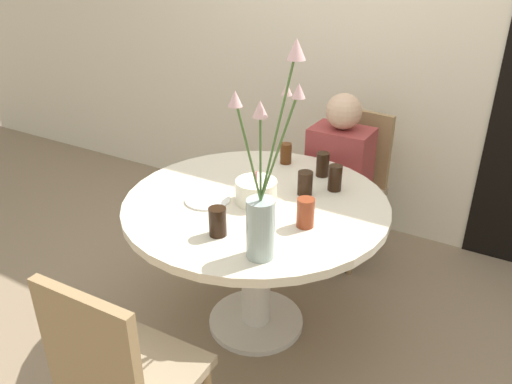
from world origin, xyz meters
name	(u,v)px	position (x,y,z in m)	size (l,w,h in m)	color
ground_plane	(256,323)	(0.00, 0.00, 0.00)	(16.00, 16.00, 0.00)	#89755B
wall_back	(366,32)	(0.00, 1.33, 1.30)	(8.00, 0.05, 2.60)	beige
dining_table	(256,226)	(0.00, 0.00, 0.58)	(1.22, 1.22, 0.73)	beige
chair_right_flank	(351,177)	(0.13, 0.93, 0.50)	(0.45, 0.45, 0.90)	#9E896B
chair_left_flank	(120,374)	(0.03, -0.94, 0.50)	(0.41, 0.41, 0.90)	#9E896B
birthday_cake	(256,191)	(0.01, -0.02, 0.78)	(0.19, 0.19, 0.15)	white
flower_vase	(263,204)	(0.26, -0.40, 0.95)	(0.23, 0.26, 0.80)	#9EB2AD
side_plate	(207,200)	(-0.19, -0.12, 0.73)	(0.21, 0.21, 0.01)	white
drink_glass_0	(305,213)	(0.30, -0.10, 0.79)	(0.07, 0.07, 0.13)	maroon
drink_glass_1	(323,164)	(0.15, 0.40, 0.79)	(0.07, 0.07, 0.12)	black
drink_glass_2	(305,183)	(0.17, 0.17, 0.78)	(0.07, 0.07, 0.11)	black
drink_glass_3	(335,178)	(0.27, 0.28, 0.79)	(0.07, 0.07, 0.12)	black
drink_glass_4	(218,222)	(0.02, -0.34, 0.79)	(0.07, 0.07, 0.12)	black
drink_glass_5	(286,153)	(-0.08, 0.45, 0.78)	(0.06, 0.06, 0.11)	#51280F
person_woman	(338,187)	(0.10, 0.77, 0.50)	(0.34, 0.24, 1.06)	#383333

